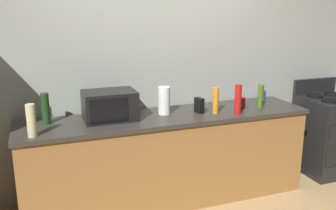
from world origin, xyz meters
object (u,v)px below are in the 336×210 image
bottle_hot_sauce (238,99)px  mug_blue (262,95)px  bottle_dish_soap (216,101)px  stove_range (327,134)px  bottle_olive_oil (260,96)px  mug_red (241,102)px  microwave (110,105)px  cordless_phone (199,105)px  bottle_hand_soap (31,121)px  bottle_wine (46,109)px  paper_towel_roll (164,100)px

bottle_hot_sauce → mug_blue: (0.56, 0.42, -0.09)m
bottle_dish_soap → stove_range: bearing=3.9°
stove_range → bottle_olive_oil: bearing=-176.5°
bottle_hot_sauce → stove_range: bearing=8.1°
mug_blue → mug_red: size_ratio=0.96×
microwave → cordless_phone: size_ratio=3.20×
bottle_hand_soap → cordless_phone: bearing=6.6°
stove_range → microwave: size_ratio=2.25×
stove_range → bottle_wine: (-3.12, 0.10, 0.58)m
bottle_dish_soap → bottle_wine: bearing=172.4°
mug_blue → mug_red: 0.47m
bottle_dish_soap → mug_blue: 0.84m
microwave → cordless_phone: bearing=-5.0°
bottle_hot_sauce → cordless_phone: bearing=154.2°
bottle_olive_oil → mug_red: 0.21m
bottle_wine → mug_red: (1.93, -0.10, -0.09)m
microwave → mug_red: (1.37, -0.04, -0.08)m
mug_red → cordless_phone: bearing=-176.2°
paper_towel_roll → bottle_hand_soap: (-1.22, -0.26, 0.00)m
paper_towel_roll → mug_blue: paper_towel_roll is taller
paper_towel_roll → bottle_olive_oil: paper_towel_roll is taller
bottle_olive_oil → stove_range: bearing=3.5°
bottle_olive_oil → cordless_phone: bearing=177.3°
bottle_olive_oil → bottle_wine: bearing=175.5°
cordless_phone → bottle_wine: size_ratio=0.53×
mug_red → mug_blue: bearing=29.0°
microwave → mug_blue: 1.79m
cordless_phone → bottle_hand_soap: bottle_hand_soap is taller
stove_range → microwave: 2.62m
bottle_hot_sauce → mug_red: (0.15, 0.20, -0.09)m
bottle_wine → bottle_hand_soap: bearing=-111.5°
stove_range → mug_red: 1.29m
paper_towel_roll → bottle_olive_oil: bearing=-6.2°
paper_towel_roll → bottle_wine: bearing=177.2°
cordless_phone → bottle_wine: bearing=164.4°
bottle_hand_soap → bottle_wine: bearing=68.5°
paper_towel_roll → mug_red: bearing=-3.2°
paper_towel_roll → bottle_dish_soap: bearing=-17.9°
bottle_olive_oil → mug_blue: bearing=53.2°
bottle_wine → mug_red: bottle_wine is taller
paper_towel_roll → bottle_dish_soap: 0.50m
paper_towel_roll → bottle_olive_oil: size_ratio=1.12×
stove_range → paper_towel_roll: paper_towel_roll is taller
microwave → cordless_phone: 0.88m
bottle_hand_soap → bottle_dish_soap: bottle_hand_soap is taller
microwave → mug_red: microwave is taller
microwave → bottle_olive_oil: (1.56, -0.11, -0.01)m
mug_blue → mug_red: (-0.41, -0.23, 0.00)m
microwave → bottle_hot_sauce: (1.21, -0.24, 0.01)m
stove_range → mug_blue: bearing=163.4°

